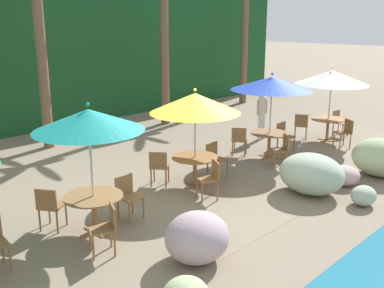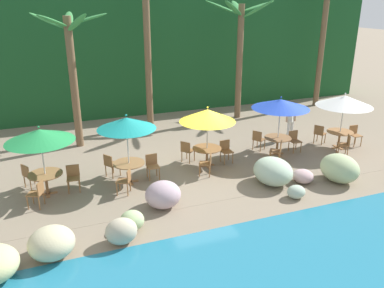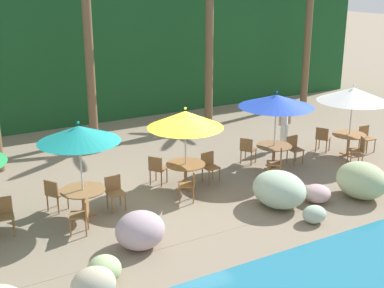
% 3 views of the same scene
% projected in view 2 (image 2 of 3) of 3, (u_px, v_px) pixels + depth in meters
% --- Properties ---
extents(ground_plane, '(120.00, 120.00, 0.00)m').
position_uv_depth(ground_plane, '(199.00, 168.00, 14.92)').
color(ground_plane, gray).
extents(terrace_deck, '(18.00, 5.20, 0.01)m').
position_uv_depth(terrace_deck, '(199.00, 168.00, 14.91)').
color(terrace_deck, gray).
rests_on(terrace_deck, ground).
extents(foliage_backdrop, '(28.00, 2.40, 6.00)m').
position_uv_depth(foliage_backdrop, '(139.00, 57.00, 21.74)').
color(foliage_backdrop, '#194C23').
rests_on(foliage_backdrop, ground).
extents(rock_seawall, '(15.08, 3.41, 0.97)m').
position_uv_depth(rock_seawall, '(249.00, 192.00, 12.24)').
color(rock_seawall, '#ACBF8A').
rests_on(rock_seawall, ground).
extents(umbrella_green, '(2.14, 2.14, 2.36)m').
position_uv_depth(umbrella_green, '(40.00, 135.00, 12.26)').
color(umbrella_green, silver).
rests_on(umbrella_green, ground).
extents(dining_table_green, '(1.10, 1.10, 0.74)m').
position_uv_depth(dining_table_green, '(46.00, 177.00, 12.77)').
color(dining_table_green, olive).
rests_on(dining_table_green, ground).
extents(chair_green_seaward, '(0.46, 0.47, 0.87)m').
position_uv_depth(chair_green_seaward, '(73.00, 176.00, 13.09)').
color(chair_green_seaward, olive).
rests_on(chair_green_seaward, ground).
extents(chair_green_inland, '(0.59, 0.58, 0.87)m').
position_uv_depth(chair_green_inland, '(29.00, 174.00, 13.21)').
color(chair_green_inland, olive).
rests_on(chair_green_inland, ground).
extents(chair_green_left, '(0.56, 0.56, 0.87)m').
position_uv_depth(chair_green_left, '(38.00, 192.00, 12.00)').
color(chair_green_left, olive).
rests_on(chair_green_left, ground).
extents(umbrella_teal, '(1.98, 1.98, 2.48)m').
position_uv_depth(umbrella_teal, '(126.00, 123.00, 13.06)').
color(umbrella_teal, silver).
rests_on(umbrella_teal, ground).
extents(dining_table_teal, '(1.10, 1.10, 0.74)m').
position_uv_depth(dining_table_teal, '(129.00, 166.00, 13.60)').
color(dining_table_teal, olive).
rests_on(dining_table_teal, ground).
extents(chair_teal_seaward, '(0.42, 0.43, 0.87)m').
position_uv_depth(chair_teal_seaward, '(152.00, 164.00, 13.99)').
color(chair_teal_seaward, olive).
rests_on(chair_teal_seaward, ground).
extents(chair_teal_inland, '(0.59, 0.58, 0.87)m').
position_uv_depth(chair_teal_inland, '(110.00, 164.00, 14.05)').
color(chair_teal_inland, olive).
rests_on(chair_teal_inland, ground).
extents(chair_teal_left, '(0.57, 0.56, 0.87)m').
position_uv_depth(chair_teal_left, '(126.00, 179.00, 12.84)').
color(chair_teal_left, olive).
rests_on(chair_teal_left, ground).
extents(umbrella_yellow, '(2.10, 2.10, 2.36)m').
position_uv_depth(umbrella_yellow, '(207.00, 115.00, 14.44)').
color(umbrella_yellow, silver).
rests_on(umbrella_yellow, ground).
extents(dining_table_yellow, '(1.10, 1.10, 0.74)m').
position_uv_depth(dining_table_yellow, '(207.00, 151.00, 14.93)').
color(dining_table_yellow, olive).
rests_on(dining_table_yellow, ground).
extents(chair_yellow_seaward, '(0.43, 0.44, 0.87)m').
position_uv_depth(chair_yellow_seaward, '(226.00, 150.00, 15.35)').
color(chair_yellow_seaward, olive).
rests_on(chair_yellow_seaward, ground).
extents(chair_yellow_inland, '(0.59, 0.59, 0.87)m').
position_uv_depth(chair_yellow_inland, '(187.00, 150.00, 15.32)').
color(chair_yellow_inland, olive).
rests_on(chair_yellow_inland, ground).
extents(chair_yellow_left, '(0.57, 0.57, 0.87)m').
position_uv_depth(chair_yellow_left, '(207.00, 162.00, 14.17)').
color(chair_yellow_left, olive).
rests_on(chair_yellow_left, ground).
extents(umbrella_blue, '(2.29, 2.29, 2.44)m').
position_uv_depth(umbrella_blue, '(281.00, 104.00, 15.53)').
color(umbrella_blue, silver).
rests_on(umbrella_blue, ground).
extents(dining_table_blue, '(1.10, 1.10, 0.74)m').
position_uv_depth(dining_table_blue, '(278.00, 140.00, 16.06)').
color(dining_table_blue, olive).
rests_on(dining_table_blue, ground).
extents(chair_blue_seaward, '(0.43, 0.44, 0.87)m').
position_uv_depth(chair_blue_seaward, '(294.00, 139.00, 16.44)').
color(chair_blue_seaward, olive).
rests_on(chair_blue_seaward, ground).
extents(chair_blue_inland, '(0.58, 0.58, 0.87)m').
position_uv_depth(chair_blue_inland, '(258.00, 139.00, 16.53)').
color(chair_blue_inland, olive).
rests_on(chair_blue_inland, ground).
extents(chair_blue_left, '(0.60, 0.59, 0.87)m').
position_uv_depth(chair_blue_left, '(278.00, 150.00, 15.31)').
color(chair_blue_left, olive).
rests_on(chair_blue_left, ground).
extents(umbrella_white, '(2.30, 2.30, 2.41)m').
position_uv_depth(umbrella_white, '(344.00, 101.00, 16.26)').
color(umbrella_white, silver).
rests_on(umbrella_white, ground).
extents(dining_table_white, '(1.10, 1.10, 0.74)m').
position_uv_depth(dining_table_white, '(340.00, 134.00, 16.77)').
color(dining_table_white, olive).
rests_on(dining_table_white, ground).
extents(chair_white_seaward, '(0.44, 0.45, 0.87)m').
position_uv_depth(chair_white_seaward, '(354.00, 134.00, 17.13)').
color(chair_white_seaward, olive).
rests_on(chair_white_seaward, ground).
extents(chair_white_inland, '(0.58, 0.58, 0.87)m').
position_uv_depth(chair_white_inland, '(319.00, 133.00, 17.24)').
color(chair_white_inland, olive).
rests_on(chair_white_inland, ground).
extents(chair_white_left, '(0.58, 0.58, 0.87)m').
position_uv_depth(chair_white_left, '(345.00, 143.00, 16.00)').
color(chair_white_left, olive).
rests_on(chair_white_left, ground).
extents(palm_tree_nearest, '(3.04, 3.03, 5.59)m').
position_uv_depth(palm_tree_nearest, '(71.00, 61.00, 15.93)').
color(palm_tree_nearest, brown).
rests_on(palm_tree_nearest, ground).
extents(palm_tree_second, '(2.57, 2.76, 6.97)m').
position_uv_depth(palm_tree_second, '(147.00, 36.00, 18.32)').
color(palm_tree_second, brown).
rests_on(palm_tree_second, ground).
extents(palm_tree_third, '(3.57, 3.47, 6.03)m').
position_uv_depth(palm_tree_third, '(240.00, 41.00, 19.91)').
color(palm_tree_third, brown).
rests_on(palm_tree_third, ground).
extents(palm_tree_fourth, '(3.01, 2.75, 7.02)m').
position_uv_depth(palm_tree_fourth, '(324.00, 25.00, 22.09)').
color(palm_tree_fourth, brown).
rests_on(palm_tree_fourth, ground).
extents(waiter_in_white, '(0.52, 0.37, 1.70)m').
position_uv_depth(waiter_in_white, '(291.00, 119.00, 17.64)').
color(waiter_in_white, white).
rests_on(waiter_in_white, ground).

